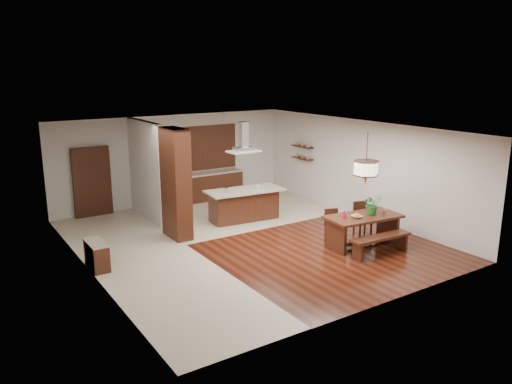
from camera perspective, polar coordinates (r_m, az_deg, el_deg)
room_shell at (r=12.57m, az=-1.15°, el=3.41°), size 9.00×9.04×2.92m
tile_hallway at (r=11.97m, az=-12.43°, el=-7.74°), size 2.50×9.00×0.01m
tile_kitchen at (r=15.75m, az=-2.08°, el=-2.09°), size 5.50×4.00×0.01m
soffit_band at (r=12.44m, az=-1.17°, el=7.14°), size 8.00×9.00×0.02m
partition_pier at (r=13.09m, az=-9.14°, el=0.93°), size 0.45×1.00×2.90m
partition_stub at (r=14.99m, az=-12.44°, el=2.44°), size 0.18×2.40×2.90m
hallway_console at (r=11.74m, az=-17.73°, el=-6.90°), size 0.37×0.88×0.63m
hallway_doorway at (r=15.72m, az=-18.23°, el=1.10°), size 1.10×0.20×2.10m
rear_counter at (r=16.96m, az=-5.79°, el=0.65°), size 2.60×0.62×0.95m
kitchen_window at (r=16.94m, az=-6.31°, el=5.02°), size 2.60×0.08×1.50m
shelf_lower at (r=16.98m, az=5.31°, el=3.87°), size 0.26×0.90×0.04m
shelf_upper at (r=16.91m, az=5.34°, el=5.20°), size 0.26×0.90×0.04m
dining_table at (r=12.80m, az=12.13°, el=-3.55°), size 1.98×1.14×0.79m
dining_bench at (r=12.42m, az=14.05°, el=-5.91°), size 1.67×0.44×0.46m
dining_chair_left at (r=13.00m, az=8.85°, el=-3.86°), size 0.47×0.47×0.85m
dining_chair_right at (r=13.55m, az=12.11°, el=-3.09°), size 0.50×0.50×0.92m
pendant_lantern at (r=12.41m, az=12.52°, el=3.80°), size 0.64×0.64×1.31m
foliage_plant at (r=12.85m, az=13.16°, el=-1.33°), size 0.58×0.55×0.52m
fruit_bowl at (r=12.50m, az=11.46°, el=-2.77°), size 0.31×0.31×0.06m
napkin_cone at (r=12.43m, az=10.03°, el=-2.44°), size 0.18×0.18×0.21m
gold_ornament at (r=13.01m, az=14.47°, el=-2.18°), size 0.09×0.09×0.11m
kitchen_island at (r=14.64m, az=-1.38°, el=-1.43°), size 2.34×1.20×0.93m
range_hood at (r=14.24m, az=-1.44°, el=6.31°), size 0.90×0.55×0.87m
island_cup at (r=14.67m, az=0.22°, el=0.63°), size 0.13×0.13×0.10m
microwave at (r=16.45m, az=-8.40°, el=2.34°), size 0.57×0.46×0.27m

